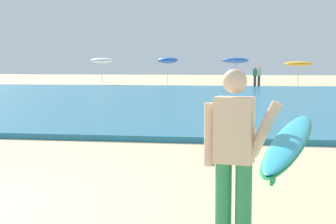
{
  "coord_description": "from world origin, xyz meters",
  "views": [
    {
      "loc": [
        3.57,
        -5.6,
        1.77
      ],
      "look_at": [
        2.44,
        1.57,
        1.1
      ],
      "focal_mm": 55.42,
      "sensor_mm": 36.0,
      "label": 1
    }
  ],
  "objects_px": {
    "surfer_with_board": "(260,148)",
    "beach_umbrella_3": "(298,64)",
    "beach_umbrella_0": "(102,61)",
    "beach_umbrella_1": "(168,60)",
    "beach_umbrella_2": "(235,61)",
    "beachgoer_near_row_left": "(259,76)",
    "beachgoer_near_row_mid": "(255,76)"
  },
  "relations": [
    {
      "from": "surfer_with_board",
      "to": "beach_umbrella_3",
      "type": "xyz_separation_m",
      "value": [
        3.62,
        37.09,
        0.78
      ]
    },
    {
      "from": "beach_umbrella_2",
      "to": "beachgoer_near_row_mid",
      "type": "xyz_separation_m",
      "value": [
        1.57,
        -1.32,
        -1.21
      ]
    },
    {
      "from": "beach_umbrella_1",
      "to": "beach_umbrella_3",
      "type": "bearing_deg",
      "value": -8.85
    },
    {
      "from": "beach_umbrella_3",
      "to": "beachgoer_near_row_left",
      "type": "distance_m",
      "value": 3.16
    },
    {
      "from": "beach_umbrella_2",
      "to": "beach_umbrella_0",
      "type": "bearing_deg",
      "value": -171.96
    },
    {
      "from": "surfer_with_board",
      "to": "beach_umbrella_0",
      "type": "height_order",
      "value": "beach_umbrella_0"
    },
    {
      "from": "beach_umbrella_1",
      "to": "beachgoer_near_row_mid",
      "type": "xyz_separation_m",
      "value": [
        7.27,
        -2.13,
        -1.24
      ]
    },
    {
      "from": "beach_umbrella_3",
      "to": "surfer_with_board",
      "type": "bearing_deg",
      "value": -95.57
    },
    {
      "from": "beach_umbrella_1",
      "to": "beach_umbrella_2",
      "type": "distance_m",
      "value": 5.75
    },
    {
      "from": "surfer_with_board",
      "to": "beachgoer_near_row_left",
      "type": "height_order",
      "value": "surfer_with_board"
    },
    {
      "from": "beach_umbrella_3",
      "to": "beachgoer_near_row_left",
      "type": "height_order",
      "value": "beach_umbrella_3"
    },
    {
      "from": "surfer_with_board",
      "to": "beachgoer_near_row_mid",
      "type": "height_order",
      "value": "surfer_with_board"
    },
    {
      "from": "beach_umbrella_1",
      "to": "beachgoer_near_row_left",
      "type": "xyz_separation_m",
      "value": [
        7.59,
        -1.77,
        -1.24
      ]
    },
    {
      "from": "beach_umbrella_1",
      "to": "surfer_with_board",
      "type": "bearing_deg",
      "value": -79.78
    },
    {
      "from": "beach_umbrella_3",
      "to": "beachgoer_near_row_mid",
      "type": "distance_m",
      "value": 3.5
    },
    {
      "from": "beach_umbrella_3",
      "to": "beach_umbrella_2",
      "type": "bearing_deg",
      "value": 170.27
    },
    {
      "from": "surfer_with_board",
      "to": "beach_umbrella_0",
      "type": "relative_size",
      "value": 1.12
    },
    {
      "from": "beach_umbrella_0",
      "to": "beachgoer_near_row_left",
      "type": "height_order",
      "value": "beach_umbrella_0"
    },
    {
      "from": "surfer_with_board",
      "to": "beach_umbrella_1",
      "type": "distance_m",
      "value": 39.38
    },
    {
      "from": "beach_umbrella_0",
      "to": "beach_umbrella_1",
      "type": "xyz_separation_m",
      "value": [
        5.07,
        2.33,
        0.03
      ]
    },
    {
      "from": "beachgoer_near_row_mid",
      "to": "beachgoer_near_row_left",
      "type": "bearing_deg",
      "value": 48.47
    },
    {
      "from": "beach_umbrella_2",
      "to": "surfer_with_board",
      "type": "bearing_deg",
      "value": -88.06
    },
    {
      "from": "beachgoer_near_row_left",
      "to": "beachgoer_near_row_mid",
      "type": "bearing_deg",
      "value": -131.53
    },
    {
      "from": "surfer_with_board",
      "to": "beachgoer_near_row_mid",
      "type": "bearing_deg",
      "value": 89.55
    },
    {
      "from": "beach_umbrella_1",
      "to": "beach_umbrella_2",
      "type": "bearing_deg",
      "value": -8.08
    },
    {
      "from": "beach_umbrella_2",
      "to": "beachgoer_near_row_left",
      "type": "xyz_separation_m",
      "value": [
        1.89,
        -0.96,
        -1.21
      ]
    },
    {
      "from": "surfer_with_board",
      "to": "beach_umbrella_3",
      "type": "bearing_deg",
      "value": 84.43
    },
    {
      "from": "beach_umbrella_2",
      "to": "beach_umbrella_1",
      "type": "bearing_deg",
      "value": 171.92
    },
    {
      "from": "beachgoer_near_row_mid",
      "to": "beach_umbrella_3",
      "type": "bearing_deg",
      "value": 8.25
    },
    {
      "from": "surfer_with_board",
      "to": "beach_umbrella_3",
      "type": "relative_size",
      "value": 1.19
    },
    {
      "from": "surfer_with_board",
      "to": "beach_umbrella_2",
      "type": "relative_size",
      "value": 1.09
    },
    {
      "from": "beach_umbrella_0",
      "to": "beach_umbrella_1",
      "type": "distance_m",
      "value": 5.58
    }
  ]
}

